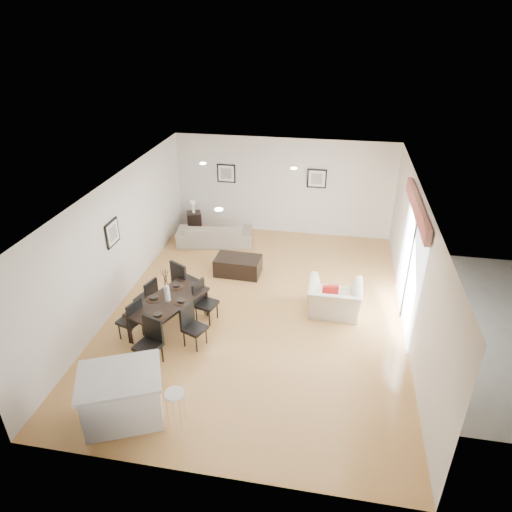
% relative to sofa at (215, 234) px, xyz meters
% --- Properties ---
extents(ground, '(8.00, 8.00, 0.00)m').
position_rel_sofa_xyz_m(ground, '(1.71, -2.89, -0.29)').
color(ground, '#B38F49').
rests_on(ground, ground).
extents(wall_back, '(6.00, 0.04, 2.70)m').
position_rel_sofa_xyz_m(wall_back, '(1.71, 1.11, 1.06)').
color(wall_back, silver).
rests_on(wall_back, ground).
extents(wall_front, '(6.00, 0.04, 2.70)m').
position_rel_sofa_xyz_m(wall_front, '(1.71, -6.89, 1.06)').
color(wall_front, silver).
rests_on(wall_front, ground).
extents(wall_left, '(0.04, 8.00, 2.70)m').
position_rel_sofa_xyz_m(wall_left, '(-1.29, -2.89, 1.06)').
color(wall_left, silver).
rests_on(wall_left, ground).
extents(wall_right, '(0.04, 8.00, 2.70)m').
position_rel_sofa_xyz_m(wall_right, '(4.71, -2.89, 1.06)').
color(wall_right, silver).
rests_on(wall_right, ground).
extents(ceiling, '(6.00, 8.00, 0.02)m').
position_rel_sofa_xyz_m(ceiling, '(1.71, -2.89, 2.41)').
color(ceiling, white).
rests_on(ceiling, wall_back).
extents(sofa, '(2.12, 1.12, 0.59)m').
position_rel_sofa_xyz_m(sofa, '(0.00, 0.00, 0.00)').
color(sofa, gray).
rests_on(sofa, ground).
extents(armchair, '(1.09, 0.95, 0.70)m').
position_rel_sofa_xyz_m(armchair, '(3.29, -2.73, 0.06)').
color(armchair, beige).
rests_on(armchair, ground).
extents(dining_table, '(1.36, 1.80, 0.67)m').
position_rel_sofa_xyz_m(dining_table, '(0.10, -3.84, 0.31)').
color(dining_table, black).
rests_on(dining_table, ground).
extents(dining_chair_wnear, '(0.49, 0.49, 0.87)m').
position_rel_sofa_xyz_m(dining_chair_wnear, '(-0.48, -4.27, 0.19)').
color(dining_chair_wnear, black).
rests_on(dining_chair_wnear, ground).
extents(dining_chair_wfar, '(0.47, 0.47, 0.84)m').
position_rel_sofa_xyz_m(dining_chair_wfar, '(-0.48, -3.46, 0.17)').
color(dining_chair_wfar, black).
rests_on(dining_chair_wfar, ground).
extents(dining_chair_enear, '(0.49, 0.49, 0.84)m').
position_rel_sofa_xyz_m(dining_chair_enear, '(0.67, -4.22, 0.17)').
color(dining_chair_enear, black).
rests_on(dining_chair_enear, ground).
extents(dining_chair_efar, '(0.49, 0.49, 0.88)m').
position_rel_sofa_xyz_m(dining_chair_efar, '(0.67, -3.42, 0.20)').
color(dining_chair_efar, black).
rests_on(dining_chair_efar, ground).
extents(dining_chair_head, '(0.52, 0.52, 0.92)m').
position_rel_sofa_xyz_m(dining_chair_head, '(0.12, -4.84, 0.22)').
color(dining_chair_head, black).
rests_on(dining_chair_head, ground).
extents(dining_chair_foot, '(0.60, 0.60, 0.98)m').
position_rel_sofa_xyz_m(dining_chair_foot, '(0.06, -2.85, 0.25)').
color(dining_chair_foot, black).
rests_on(dining_chair_foot, ground).
extents(vase, '(0.89, 1.36, 0.69)m').
position_rel_sofa_xyz_m(vase, '(0.10, -3.84, 0.66)').
color(vase, white).
rests_on(vase, dining_table).
extents(coffee_table, '(1.10, 0.69, 0.43)m').
position_rel_sofa_xyz_m(coffee_table, '(0.97, -1.48, -0.08)').
color(coffee_table, black).
rests_on(coffee_table, ground).
extents(side_table, '(0.52, 0.52, 0.53)m').
position_rel_sofa_xyz_m(side_table, '(-0.82, 0.78, -0.03)').
color(side_table, black).
rests_on(side_table, ground).
extents(table_lamp, '(0.19, 0.19, 0.35)m').
position_rel_sofa_xyz_m(table_lamp, '(-0.82, 0.78, 0.47)').
color(table_lamp, white).
rests_on(table_lamp, side_table).
extents(cushion, '(0.33, 0.15, 0.32)m').
position_rel_sofa_xyz_m(cushion, '(3.19, -2.83, 0.26)').
color(cushion, '#A61915').
rests_on(cushion, armchair).
extents(kitchen_island, '(1.50, 1.35, 0.86)m').
position_rel_sofa_xyz_m(kitchen_island, '(0.17, -6.12, 0.14)').
color(kitchen_island, silver).
rests_on(kitchen_island, ground).
extents(bar_stool, '(0.30, 0.30, 0.65)m').
position_rel_sofa_xyz_m(bar_stool, '(1.02, -6.12, 0.27)').
color(bar_stool, white).
rests_on(bar_stool, ground).
extents(framed_print_back_left, '(0.52, 0.04, 0.52)m').
position_rel_sofa_xyz_m(framed_print_back_left, '(0.11, 1.08, 1.36)').
color(framed_print_back_left, black).
rests_on(framed_print_back_left, wall_back).
extents(framed_print_back_right, '(0.52, 0.04, 0.52)m').
position_rel_sofa_xyz_m(framed_print_back_right, '(2.61, 1.08, 1.36)').
color(framed_print_back_right, black).
rests_on(framed_print_back_right, wall_back).
extents(framed_print_left_wall, '(0.04, 0.52, 0.52)m').
position_rel_sofa_xyz_m(framed_print_left_wall, '(-1.26, -3.09, 1.36)').
color(framed_print_left_wall, black).
rests_on(framed_print_left_wall, wall_left).
extents(sliding_door, '(0.12, 2.70, 2.57)m').
position_rel_sofa_xyz_m(sliding_door, '(4.66, -2.59, 1.37)').
color(sliding_door, white).
rests_on(sliding_door, wall_right).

